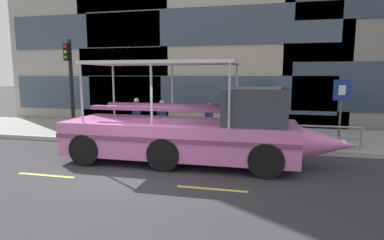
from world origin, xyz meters
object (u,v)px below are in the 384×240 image
parking_sign (341,101)px  pedestrian_mid_right (162,114)px  pedestrian_mid_left (209,118)px  traffic_light_pole (70,78)px  pedestrian_near_bow (283,120)px  pedestrian_near_stern (137,112)px  duck_tour_boat (196,131)px

parking_sign → pedestrian_mid_right: 7.23m
pedestrian_mid_left → traffic_light_pole: bearing=-176.0°
parking_sign → pedestrian_near_bow: size_ratio=1.63×
pedestrian_mid_right → pedestrian_near_stern: (-1.30, 0.26, 0.04)m
parking_sign → duck_tour_boat: size_ratio=0.27×
parking_sign → pedestrian_mid_left: 5.06m
pedestrian_near_bow → pedestrian_near_stern: pedestrian_near_stern is taller
pedestrian_near_bow → pedestrian_mid_left: size_ratio=1.01×
duck_tour_boat → parking_sign: bearing=30.1°
pedestrian_mid_right → pedestrian_near_stern: size_ratio=0.96×
traffic_light_pole → pedestrian_near_bow: traffic_light_pole is taller
pedestrian_near_stern → pedestrian_mid_left: bearing=-10.3°
duck_tour_boat → pedestrian_near_stern: size_ratio=5.71×
duck_tour_boat → pedestrian_mid_left: duck_tour_boat is taller
traffic_light_pole → parking_sign: 11.13m
parking_sign → traffic_light_pole: bearing=-178.4°
traffic_light_pole → parking_sign: traffic_light_pole is taller
duck_tour_boat → pedestrian_mid_left: (-0.09, 2.96, 0.03)m
parking_sign → pedestrian_mid_right: (-7.17, 0.48, -0.75)m
duck_tour_boat → pedestrian_mid_left: bearing=91.8°
pedestrian_near_bow → pedestrian_mid_left: pedestrian_near_bow is taller
traffic_light_pole → pedestrian_mid_left: bearing=4.0°
duck_tour_boat → pedestrian_near_stern: duck_tour_boat is taller
pedestrian_near_bow → pedestrian_mid_right: 5.13m
duck_tour_boat → pedestrian_near_bow: bearing=45.9°
traffic_light_pole → pedestrian_near_stern: (2.62, 1.06, -1.55)m
traffic_light_pole → pedestrian_mid_right: (3.92, 0.80, -1.59)m
parking_sign → pedestrian_mid_right: parking_sign is taller
pedestrian_mid_right → pedestrian_near_stern: 1.33m
parking_sign → duck_tour_boat: (-4.91, -2.85, -0.81)m
pedestrian_near_bow → pedestrian_near_stern: size_ratio=0.94×
traffic_light_pole → pedestrian_near_bow: 9.19m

